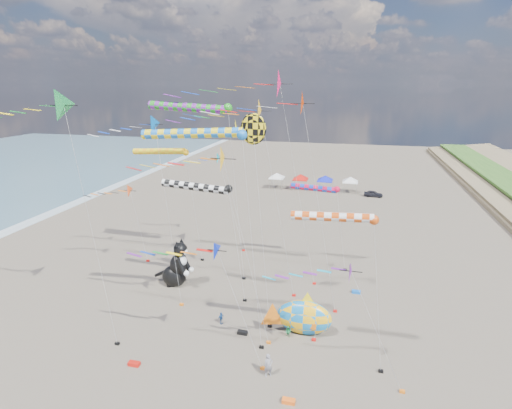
{
  "coord_description": "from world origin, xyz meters",
  "views": [
    {
      "loc": [
        9.17,
        -20.19,
        21.05
      ],
      "look_at": [
        1.29,
        12.0,
        11.04
      ],
      "focal_mm": 28.0,
      "sensor_mm": 36.0,
      "label": 1
    }
  ],
  "objects_px": {
    "child_blue": "(221,318)",
    "cat_inflatable": "(176,262)",
    "person_adult": "(268,365)",
    "child_green": "(288,332)",
    "parked_car": "(373,194)",
    "fish_inflatable": "(303,317)"
  },
  "relations": [
    {
      "from": "cat_inflatable",
      "to": "child_blue",
      "type": "xyz_separation_m",
      "value": [
        7.07,
        -5.92,
        -2.12
      ]
    },
    {
      "from": "cat_inflatable",
      "to": "person_adult",
      "type": "distance_m",
      "value": 17.27
    },
    {
      "from": "child_green",
      "to": "child_blue",
      "type": "height_order",
      "value": "child_blue"
    },
    {
      "from": "person_adult",
      "to": "child_green",
      "type": "distance_m",
      "value": 5.15
    },
    {
      "from": "parked_car",
      "to": "cat_inflatable",
      "type": "bearing_deg",
      "value": 156.01
    },
    {
      "from": "cat_inflatable",
      "to": "person_adult",
      "type": "xyz_separation_m",
      "value": [
        12.69,
        -11.57,
        -1.77
      ]
    },
    {
      "from": "parked_car",
      "to": "fish_inflatable",
      "type": "bearing_deg",
      "value": 174.64
    },
    {
      "from": "child_green",
      "to": "parked_car",
      "type": "height_order",
      "value": "parked_car"
    },
    {
      "from": "child_blue",
      "to": "cat_inflatable",
      "type": "bearing_deg",
      "value": 84.27
    },
    {
      "from": "child_blue",
      "to": "parked_car",
      "type": "distance_m",
      "value": 50.32
    },
    {
      "from": "person_adult",
      "to": "child_green",
      "type": "bearing_deg",
      "value": 48.0
    },
    {
      "from": "person_adult",
      "to": "child_blue",
      "type": "xyz_separation_m",
      "value": [
        -5.62,
        5.65,
        -0.35
      ]
    },
    {
      "from": "fish_inflatable",
      "to": "cat_inflatable",
      "type": "bearing_deg",
      "value": 159.43
    },
    {
      "from": "fish_inflatable",
      "to": "child_green",
      "type": "relative_size",
      "value": 6.13
    },
    {
      "from": "fish_inflatable",
      "to": "parked_car",
      "type": "height_order",
      "value": "fish_inflatable"
    },
    {
      "from": "person_adult",
      "to": "child_blue",
      "type": "bearing_deg",
      "value": 100.25
    },
    {
      "from": "cat_inflatable",
      "to": "fish_inflatable",
      "type": "bearing_deg",
      "value": -12.5
    },
    {
      "from": "cat_inflatable",
      "to": "child_green",
      "type": "height_order",
      "value": "cat_inflatable"
    },
    {
      "from": "fish_inflatable",
      "to": "parked_car",
      "type": "xyz_separation_m",
      "value": [
        7.6,
        47.54,
        -0.91
      ]
    },
    {
      "from": "person_adult",
      "to": "cat_inflatable",
      "type": "bearing_deg",
      "value": 103.02
    },
    {
      "from": "child_blue",
      "to": "parked_car",
      "type": "bearing_deg",
      "value": 16.82
    },
    {
      "from": "child_blue",
      "to": "fish_inflatable",
      "type": "bearing_deg",
      "value": -52.12
    }
  ]
}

